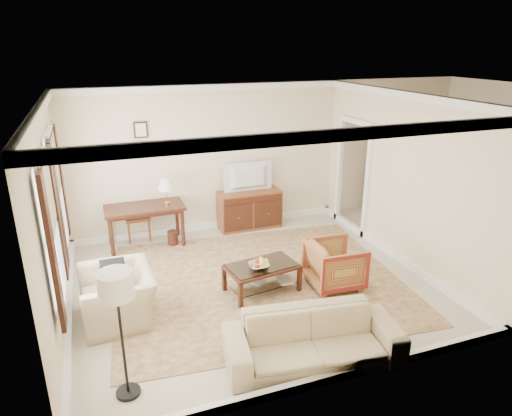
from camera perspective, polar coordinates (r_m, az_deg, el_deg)
room_shell at (r=6.57m, az=-0.75°, el=9.84°), size 5.51×5.01×2.91m
annex_bedroom at (r=10.36m, az=21.13°, el=0.09°), size 3.00×2.70×2.90m
window_front at (r=5.81m, az=-24.20°, el=-2.82°), size 0.12×1.56×1.80m
window_rear at (r=7.32m, az=-23.60°, el=1.78°), size 0.12×1.56×1.80m
doorway at (r=9.37m, az=12.00°, el=3.73°), size 0.10×1.12×2.25m
rug at (r=7.45m, az=0.28°, el=-9.09°), size 4.79×4.22×0.01m
writing_desk at (r=8.69m, az=-13.74°, el=-0.46°), size 1.44×0.72×0.79m
desk_chair at (r=9.06m, az=-14.67°, el=-0.72°), size 0.55×0.55×1.05m
desk_lamp at (r=8.63m, az=-11.13°, el=2.11°), size 0.32×0.32×0.50m
framed_prints at (r=8.78m, az=-14.11°, el=8.30°), size 0.25×0.04×0.68m
sideboard at (r=9.39m, az=-0.83°, el=-0.17°), size 1.28×0.49×0.79m
tv at (r=9.11m, az=-0.82°, el=4.96°), size 0.96×0.55×0.13m
coffee_table at (r=7.03m, az=0.73°, el=-7.86°), size 1.15×0.78×0.45m
fruit_bowl at (r=6.85m, az=0.36°, el=-7.14°), size 0.42×0.42×0.10m
book_a at (r=7.05m, az=-0.76°, el=-9.33°), size 0.27×0.16×0.38m
book_b at (r=7.11m, az=2.81°, el=-9.11°), size 0.28×0.04×0.38m
striped_armchair at (r=7.25m, az=9.85°, el=-6.73°), size 0.78×0.83×0.81m
club_armchair at (r=6.58m, az=-16.99°, el=-9.57°), size 0.75×1.12×0.95m
backpack at (r=6.46m, az=-17.42°, el=-7.73°), size 0.28×0.36×0.40m
sofa at (r=5.62m, az=7.19°, el=-15.11°), size 2.16×0.90×0.82m
floor_lamp at (r=4.87m, az=-17.01°, el=-10.30°), size 0.37×0.37×1.49m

